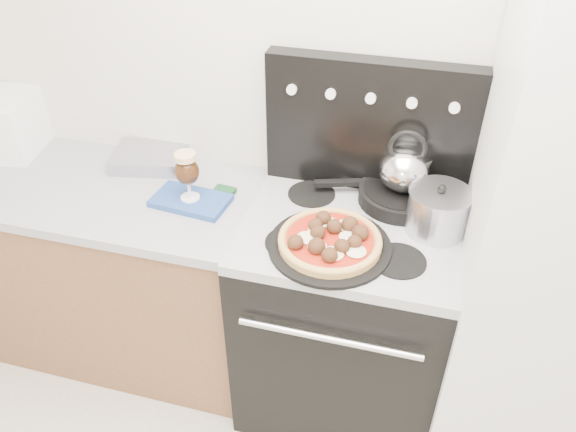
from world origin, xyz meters
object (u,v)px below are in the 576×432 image
(base_cabinet, at_px, (102,269))
(fridge, at_px, (568,257))
(stock_pot, at_px, (437,212))
(skillet, at_px, (401,195))
(beer_glass, at_px, (188,176))
(pizza_pan, at_px, (330,246))
(oven_mitt, at_px, (191,201))
(stove_body, at_px, (344,320))
(pizza, at_px, (330,239))
(tea_kettle, at_px, (405,166))

(base_cabinet, distance_m, fridge, 1.88)
(base_cabinet, xyz_separation_m, stock_pot, (1.39, 0.03, 0.56))
(skillet, bearing_deg, fridge, -21.31)
(beer_glass, relative_size, pizza_pan, 0.47)
(pizza_pan, bearing_deg, oven_mitt, 165.76)
(stove_body, xyz_separation_m, pizza_pan, (-0.05, -0.14, 0.49))
(oven_mitt, bearing_deg, base_cabinet, 177.49)
(pizza_pan, xyz_separation_m, stock_pot, (0.33, 0.19, 0.07))
(stove_body, height_order, skillet, skillet)
(skillet, bearing_deg, stock_pot, -46.40)
(fridge, height_order, beer_glass, fridge)
(pizza, bearing_deg, oven_mitt, 165.76)
(stove_body, bearing_deg, stock_pot, 10.09)
(tea_kettle, bearing_deg, pizza, -127.10)
(pizza, bearing_deg, skillet, 58.90)
(stove_body, relative_size, beer_glass, 4.50)
(stock_pot, bearing_deg, beer_glass, -177.01)
(fridge, distance_m, stock_pot, 0.43)
(pizza_pan, distance_m, tea_kettle, 0.41)
(fridge, height_order, tea_kettle, fridge)
(stove_body, xyz_separation_m, skillet, (0.15, 0.19, 0.51))
(base_cabinet, distance_m, pizza, 1.19)
(fridge, height_order, skillet, fridge)
(beer_glass, height_order, pizza, beer_glass)
(oven_mitt, height_order, skillet, skillet)
(oven_mitt, relative_size, beer_glass, 1.45)
(tea_kettle, bearing_deg, fridge, -27.31)
(pizza, bearing_deg, tea_kettle, 58.90)
(pizza_pan, relative_size, skillet, 1.33)
(oven_mitt, relative_size, tea_kettle, 1.41)
(pizza_pan, bearing_deg, skillet, 58.90)
(skillet, bearing_deg, tea_kettle, 0.00)
(fridge, distance_m, tea_kettle, 0.61)
(fridge, distance_m, oven_mitt, 1.31)
(base_cabinet, distance_m, oven_mitt, 0.69)
(oven_mitt, xyz_separation_m, pizza_pan, (0.56, -0.14, 0.01))
(base_cabinet, relative_size, tea_kettle, 7.21)
(fridge, bearing_deg, stove_body, 177.95)
(tea_kettle, bearing_deg, beer_glass, -172.18)
(beer_glass, bearing_deg, fridge, -1.24)
(stove_body, height_order, pizza, pizza)
(base_cabinet, relative_size, stock_pot, 7.08)
(stove_body, bearing_deg, base_cabinet, 178.70)
(base_cabinet, height_order, oven_mitt, oven_mitt)
(stock_pot, bearing_deg, tea_kettle, 133.60)
(beer_glass, height_order, tea_kettle, tea_kettle)
(skillet, relative_size, tea_kettle, 1.54)
(pizza, xyz_separation_m, skillet, (0.20, 0.33, -0.01))
(oven_mitt, height_order, tea_kettle, tea_kettle)
(pizza, relative_size, tea_kettle, 1.71)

